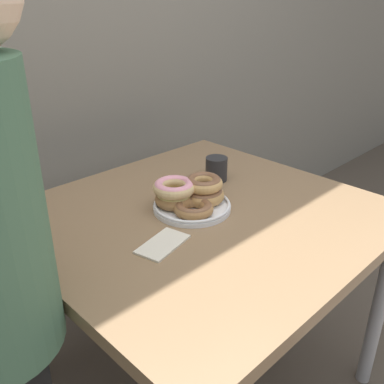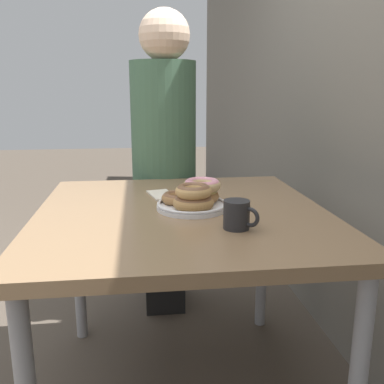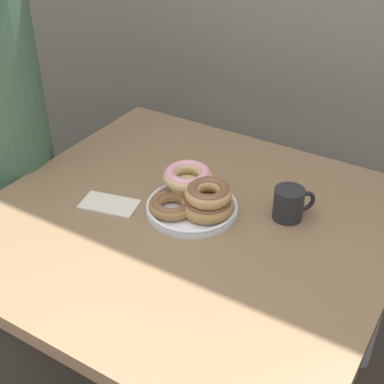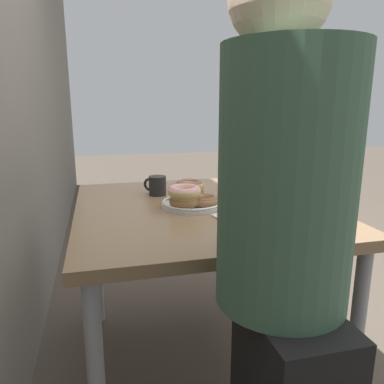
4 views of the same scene
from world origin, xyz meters
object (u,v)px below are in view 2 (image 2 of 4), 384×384
object	(u,v)px
napkin	(162,195)
donut_plate	(194,197)
coffee_mug	(237,214)
person_figure	(164,161)
dining_table	(182,230)

from	to	relation	value
napkin	donut_plate	bearing A→B (deg)	26.34
napkin	coffee_mug	bearing A→B (deg)	24.89
donut_plate	napkin	size ratio (longest dim) A/B	1.59
coffee_mug	donut_plate	bearing A→B (deg)	-156.43
person_figure	napkin	distance (m)	0.48
coffee_mug	person_figure	world-z (taller)	person_figure
coffee_mug	napkin	distance (m)	0.48
donut_plate	person_figure	size ratio (longest dim) A/B	0.18
donut_plate	coffee_mug	distance (m)	0.25
donut_plate	coffee_mug	xyz separation A→B (m)	(0.23, 0.10, 0.00)
dining_table	napkin	bearing A→B (deg)	-164.48
coffee_mug	napkin	size ratio (longest dim) A/B	0.59
napkin	dining_table	bearing A→B (deg)	15.52
person_figure	coffee_mug	bearing A→B (deg)	10.24
donut_plate	dining_table	bearing A→B (deg)	-79.27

